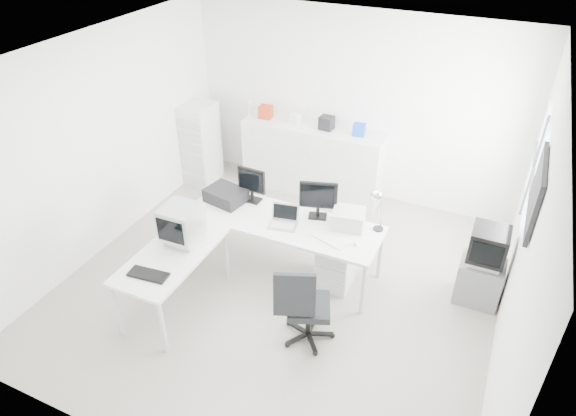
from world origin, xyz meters
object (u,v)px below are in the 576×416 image
at_px(main_desk, 283,245).
at_px(side_desk, 175,280).
at_px(tv_cabinet, 479,281).
at_px(sideboard, 313,159).
at_px(crt_monitor, 181,223).
at_px(lcd_monitor_large, 318,200).
at_px(crt_tv, 488,247).
at_px(laser_printer, 348,219).
at_px(lcd_monitor_small, 252,185).
at_px(laptop, 283,217).
at_px(drawer_pedestal, 337,262).
at_px(inkjet_printer, 226,195).
at_px(office_chair, 309,303).
at_px(filing_cabinet, 201,143).

xyz_separation_m(main_desk, side_desk, (-0.85, -1.10, 0.00)).
height_order(tv_cabinet, sideboard, sideboard).
xyz_separation_m(main_desk, crt_monitor, (-0.85, -0.85, 0.63)).
distance_m(lcd_monitor_large, crt_tv, 1.99).
distance_m(crt_monitor, tv_cabinet, 3.50).
relative_size(laser_printer, crt_monitor, 0.73).
bearing_deg(crt_monitor, lcd_monitor_small, 73.24).
xyz_separation_m(main_desk, laptop, (0.05, -0.10, 0.50)).
height_order(crt_monitor, crt_tv, crt_monitor).
bearing_deg(lcd_monitor_small, tv_cabinet, 6.17).
bearing_deg(drawer_pedestal, crt_tv, 13.91).
bearing_deg(drawer_pedestal, side_desk, -143.43).
xyz_separation_m(laptop, crt_tv, (2.27, 0.55, -0.10)).
bearing_deg(side_desk, tv_cabinet, 26.08).
relative_size(crt_monitor, crt_tv, 1.02).
xyz_separation_m(inkjet_printer, lcd_monitor_small, (0.30, 0.15, 0.15)).
relative_size(main_desk, inkjet_printer, 5.01).
xyz_separation_m(side_desk, crt_monitor, (0.00, 0.25, 0.63)).
relative_size(lcd_monitor_large, office_chair, 0.47).
bearing_deg(lcd_monitor_large, inkjet_printer, 170.20).
bearing_deg(main_desk, filing_cabinet, 144.58).
bearing_deg(inkjet_printer, main_desk, 4.26).
xyz_separation_m(side_desk, sideboard, (0.44, 3.07, 0.17)).
xyz_separation_m(laser_printer, filing_cabinet, (-2.93, 1.33, -0.21)).
relative_size(office_chair, tv_cabinet, 1.85).
distance_m(inkjet_printer, crt_tv, 3.19).
bearing_deg(filing_cabinet, drawer_pedestal, -27.52).
bearing_deg(tv_cabinet, laptop, -166.35).
bearing_deg(drawer_pedestal, laptop, -167.01).
bearing_deg(inkjet_printer, laptop, -1.56).
bearing_deg(sideboard, lcd_monitor_large, -66.09).
relative_size(inkjet_printer, office_chair, 0.48).
bearing_deg(laptop, office_chair, -61.22).
xyz_separation_m(laptop, crt_monitor, (-0.90, -0.75, 0.13)).
relative_size(inkjet_printer, sideboard, 0.22).
relative_size(main_desk, drawer_pedestal, 4.00).
distance_m(office_chair, sideboard, 3.13).
bearing_deg(crt_monitor, sideboard, 79.68).
distance_m(main_desk, drawer_pedestal, 0.71).
distance_m(side_desk, lcd_monitor_small, 1.51).
relative_size(sideboard, filing_cabinet, 1.69).
relative_size(side_desk, crt_tv, 2.80).
bearing_deg(filing_cabinet, laptop, -36.50).
height_order(crt_monitor, tv_cabinet, crt_monitor).
relative_size(lcd_monitor_large, crt_monitor, 0.92).
bearing_deg(office_chair, laptop, 107.77).
xyz_separation_m(lcd_monitor_small, sideboard, (0.14, 1.72, -0.44)).
bearing_deg(tv_cabinet, crt_monitor, -157.68).
relative_size(main_desk, crt_tv, 4.80).
bearing_deg(office_chair, side_desk, 164.29).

